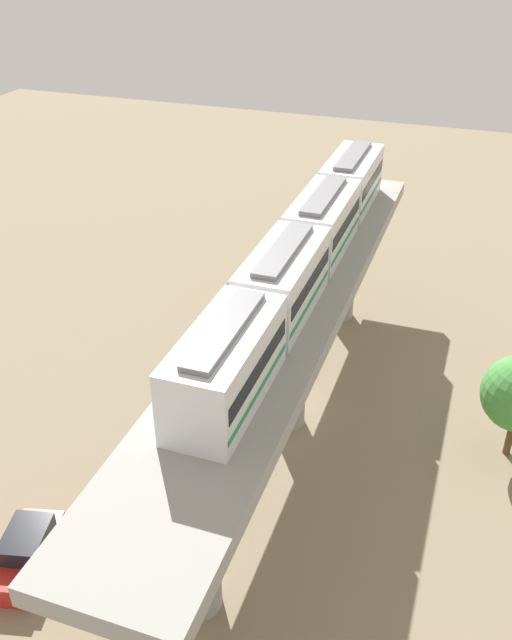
# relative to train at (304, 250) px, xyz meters

# --- Properties ---
(ground_plane) EXTENTS (120.00, 120.00, 0.00)m
(ground_plane) POSITION_rel_train_xyz_m (0.00, -2.30, -8.91)
(ground_plane) COLOR #84755B
(viaduct) EXTENTS (5.20, 35.80, 7.38)m
(viaduct) POSITION_rel_train_xyz_m (0.00, -2.30, -3.13)
(viaduct) COLOR #999691
(viaduct) RESTS_ON ground
(train) EXTENTS (2.64, 27.45, 3.24)m
(train) POSITION_rel_train_xyz_m (0.00, 0.00, 0.00)
(train) COLOR white
(train) RESTS_ON viaduct
(parked_car_orange) EXTENTS (1.82, 4.21, 1.76)m
(parked_car_orange) POSITION_rel_train_xyz_m (-6.50, 8.56, -8.17)
(parked_car_orange) COLOR orange
(parked_car_orange) RESTS_ON ground
(parked_car_red) EXTENTS (2.76, 4.51, 1.76)m
(parked_car_red) POSITION_rel_train_xyz_m (-7.26, -14.60, -8.17)
(parked_car_red) COLOR red
(parked_car_red) RESTS_ON ground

